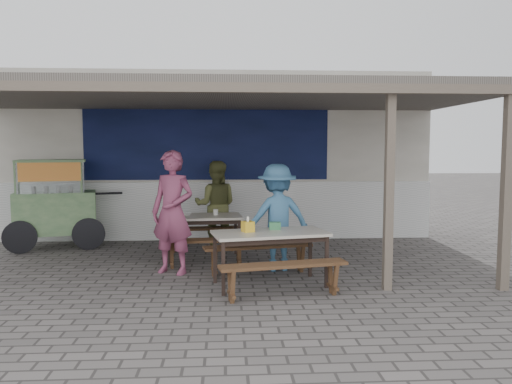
{
  "coord_description": "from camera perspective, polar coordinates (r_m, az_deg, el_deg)",
  "views": [
    {
      "loc": [
        0.21,
        -7.36,
        1.89
      ],
      "look_at": [
        0.69,
        0.9,
        1.17
      ],
      "focal_mm": 35.0,
      "sensor_mm": 36.0,
      "label": 1
    }
  ],
  "objects": [
    {
      "name": "ground",
      "position": [
        7.6,
        -4.86,
        -9.44
      ],
      "size": [
        60.0,
        60.0,
        0.0
      ],
      "primitive_type": "plane",
      "color": "#5E5855",
      "rests_on": "ground"
    },
    {
      "name": "back_wall",
      "position": [
        10.94,
        -4.45,
        4.07
      ],
      "size": [
        9.0,
        1.28,
        3.5
      ],
      "color": "silver",
      "rests_on": "ground"
    },
    {
      "name": "warung_roof",
      "position": [
        8.3,
        -4.73,
        10.66
      ],
      "size": [
        9.0,
        4.21,
        2.81
      ],
      "color": "#605A52",
      "rests_on": "ground"
    },
    {
      "name": "table_left",
      "position": [
        8.59,
        -5.96,
        -3.22
      ],
      "size": [
        1.33,
        0.85,
        0.75
      ],
      "rotation": [
        0.0,
        0.0,
        0.08
      ],
      "color": "beige",
      "rests_on": "ground"
    },
    {
      "name": "bench_left_street",
      "position": [
        8.05,
        -5.77,
        -6.2
      ],
      "size": [
        1.39,
        0.39,
        0.45
      ],
      "rotation": [
        0.0,
        0.0,
        0.08
      ],
      "color": "brown",
      "rests_on": "ground"
    },
    {
      "name": "bench_left_wall",
      "position": [
        9.24,
        -6.09,
        -4.75
      ],
      "size": [
        1.39,
        0.39,
        0.45
      ],
      "rotation": [
        0.0,
        0.0,
        0.08
      ],
      "color": "brown",
      "rests_on": "ground"
    },
    {
      "name": "table_right",
      "position": [
        6.89,
        1.6,
        -5.19
      ],
      "size": [
        1.66,
        1.03,
        0.75
      ],
      "rotation": [
        0.0,
        0.0,
        0.2
      ],
      "color": "beige",
      "rests_on": "ground"
    },
    {
      "name": "bench_right_street",
      "position": [
        6.38,
        3.17,
        -9.07
      ],
      "size": [
        1.67,
        0.6,
        0.45
      ],
      "rotation": [
        0.0,
        0.0,
        0.2
      ],
      "color": "brown",
      "rests_on": "ground"
    },
    {
      "name": "bench_right_wall",
      "position": [
        7.55,
        0.26,
        -6.86
      ],
      "size": [
        1.67,
        0.6,
        0.45
      ],
      "rotation": [
        0.0,
        0.0,
        0.2
      ],
      "color": "brown",
      "rests_on": "ground"
    },
    {
      "name": "vendor_cart",
      "position": [
        10.2,
        -22.04,
        -0.88
      ],
      "size": [
        1.99,
        1.17,
        1.68
      ],
      "rotation": [
        0.0,
        0.0,
        0.24
      ],
      "color": "#7F9F6A",
      "rests_on": "ground"
    },
    {
      "name": "patron_street_side",
      "position": [
        7.64,
        -9.52,
        -2.28
      ],
      "size": [
        0.81,
        0.69,
        1.87
      ],
      "primitive_type": "imported",
      "rotation": [
        0.0,
        0.0,
        -0.42
      ],
      "color": "#803956",
      "rests_on": "ground"
    },
    {
      "name": "patron_wall_side",
      "position": [
        9.4,
        -4.62,
        -1.51
      ],
      "size": [
        0.85,
        0.68,
        1.66
      ],
      "primitive_type": "imported",
      "rotation": [
        0.0,
        0.0,
        3.08
      ],
      "color": "brown",
      "rests_on": "ground"
    },
    {
      "name": "patron_right_table",
      "position": [
        7.75,
        2.43,
        -2.91
      ],
      "size": [
        1.18,
        0.84,
        1.66
      ],
      "primitive_type": "imported",
      "rotation": [
        0.0,
        0.0,
        3.37
      ],
      "color": "teal",
      "rests_on": "ground"
    },
    {
      "name": "tissue_box",
      "position": [
        6.87,
        -0.93,
        -3.97
      ],
      "size": [
        0.19,
        0.19,
        0.14
      ],
      "primitive_type": "cube",
      "rotation": [
        0.0,
        0.0,
        0.39
      ],
      "color": "gold",
      "rests_on": "table_right"
    },
    {
      "name": "donation_box",
      "position": [
        7.07,
        2.18,
        -3.88
      ],
      "size": [
        0.16,
        0.11,
        0.11
      ],
      "primitive_type": "cube",
      "rotation": [
        0.0,
        0.0,
        -0.04
      ],
      "color": "#337347",
      "rests_on": "table_right"
    },
    {
      "name": "condiment_jar",
      "position": [
        8.67,
        -4.63,
        -2.28
      ],
      "size": [
        0.08,
        0.08,
        0.09
      ],
      "primitive_type": "cylinder",
      "color": "silver",
      "rests_on": "table_left"
    },
    {
      "name": "condiment_bowl",
      "position": [
        8.68,
        -8.0,
        -2.45
      ],
      "size": [
        0.25,
        0.25,
        0.05
      ],
      "primitive_type": "imported",
      "rotation": [
        0.0,
        0.0,
        0.18
      ],
      "color": "silver",
      "rests_on": "table_left"
    }
  ]
}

